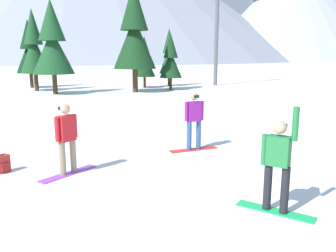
{
  "coord_description": "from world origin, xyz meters",
  "views": [
    {
      "loc": [
        0.12,
        -4.92,
        2.89
      ],
      "look_at": [
        1.18,
        4.28,
        1.0
      ],
      "focal_mm": 37.45,
      "sensor_mm": 36.0,
      "label": 1
    }
  ],
  "objects_px": {
    "snowboarder_foreground": "(278,163)",
    "backpack_red": "(3,164)",
    "pine_tree_young": "(144,60)",
    "snowboarder_background": "(194,120)",
    "pine_tree_tall": "(29,51)",
    "pine_tree_slender": "(52,43)",
    "snowboarder_midground": "(67,138)",
    "pine_tree_leaning": "(34,47)",
    "pine_tree_broad": "(171,59)",
    "ski_lift_tower": "(217,11)",
    "pine_tree_twin": "(169,55)",
    "pine_tree_short": "(134,33)"
  },
  "relations": [
    {
      "from": "pine_tree_young",
      "to": "pine_tree_leaning",
      "type": "bearing_deg",
      "value": -168.61
    },
    {
      "from": "pine_tree_twin",
      "to": "pine_tree_short",
      "type": "xyz_separation_m",
      "value": [
        -3.33,
        -5.38,
        1.63
      ]
    },
    {
      "from": "snowboarder_background",
      "to": "pine_tree_young",
      "type": "relative_size",
      "value": 0.4
    },
    {
      "from": "snowboarder_background",
      "to": "backpack_red",
      "type": "relative_size",
      "value": 3.78
    },
    {
      "from": "backpack_red",
      "to": "ski_lift_tower",
      "type": "distance_m",
      "value": 27.89
    },
    {
      "from": "pine_tree_short",
      "to": "pine_tree_slender",
      "type": "bearing_deg",
      "value": -171.98
    },
    {
      "from": "backpack_red",
      "to": "ski_lift_tower",
      "type": "relative_size",
      "value": 0.04
    },
    {
      "from": "pine_tree_twin",
      "to": "ski_lift_tower",
      "type": "distance_m",
      "value": 6.03
    },
    {
      "from": "pine_tree_short",
      "to": "pine_tree_tall",
      "type": "bearing_deg",
      "value": 151.71
    },
    {
      "from": "snowboarder_midground",
      "to": "pine_tree_slender",
      "type": "distance_m",
      "value": 19.08
    },
    {
      "from": "pine_tree_broad",
      "to": "pine_tree_slender",
      "type": "bearing_deg",
      "value": -165.96
    },
    {
      "from": "backpack_red",
      "to": "pine_tree_young",
      "type": "relative_size",
      "value": 0.11
    },
    {
      "from": "snowboarder_midground",
      "to": "pine_tree_slender",
      "type": "bearing_deg",
      "value": 101.83
    },
    {
      "from": "snowboarder_foreground",
      "to": "backpack_red",
      "type": "height_order",
      "value": "snowboarder_foreground"
    },
    {
      "from": "snowboarder_foreground",
      "to": "pine_tree_twin",
      "type": "relative_size",
      "value": 0.38
    },
    {
      "from": "pine_tree_young",
      "to": "snowboarder_background",
      "type": "bearing_deg",
      "value": -88.78
    },
    {
      "from": "backpack_red",
      "to": "pine_tree_young",
      "type": "distance_m",
      "value": 23.27
    },
    {
      "from": "pine_tree_short",
      "to": "ski_lift_tower",
      "type": "relative_size",
      "value": 0.67
    },
    {
      "from": "snowboarder_midground",
      "to": "pine_tree_broad",
      "type": "distance_m",
      "value": 21.4
    },
    {
      "from": "snowboarder_midground",
      "to": "pine_tree_tall",
      "type": "xyz_separation_m",
      "value": [
        -7.02,
        24.23,
        2.32
      ]
    },
    {
      "from": "pine_tree_twin",
      "to": "pine_tree_slender",
      "type": "height_order",
      "value": "pine_tree_slender"
    },
    {
      "from": "pine_tree_leaning",
      "to": "pine_tree_tall",
      "type": "bearing_deg",
      "value": 110.84
    },
    {
      "from": "pine_tree_broad",
      "to": "pine_tree_twin",
      "type": "xyz_separation_m",
      "value": [
        0.34,
        3.98,
        0.38
      ]
    },
    {
      "from": "backpack_red",
      "to": "pine_tree_slender",
      "type": "xyz_separation_m",
      "value": [
        -2.22,
        18.15,
        3.51
      ]
    },
    {
      "from": "pine_tree_slender",
      "to": "ski_lift_tower",
      "type": "bearing_deg",
      "value": 24.57
    },
    {
      "from": "pine_tree_broad",
      "to": "pine_tree_short",
      "type": "distance_m",
      "value": 3.86
    },
    {
      "from": "pine_tree_young",
      "to": "pine_tree_slender",
      "type": "distance_m",
      "value": 8.36
    },
    {
      "from": "pine_tree_twin",
      "to": "pine_tree_slender",
      "type": "distance_m",
      "value": 11.23
    },
    {
      "from": "backpack_red",
      "to": "pine_tree_tall",
      "type": "relative_size",
      "value": 0.08
    },
    {
      "from": "snowboarder_background",
      "to": "pine_tree_leaning",
      "type": "relative_size",
      "value": 0.28
    },
    {
      "from": "snowboarder_background",
      "to": "pine_tree_slender",
      "type": "bearing_deg",
      "value": 113.86
    },
    {
      "from": "snowboarder_foreground",
      "to": "pine_tree_broad",
      "type": "bearing_deg",
      "value": 87.75
    },
    {
      "from": "pine_tree_broad",
      "to": "ski_lift_tower",
      "type": "bearing_deg",
      "value": 40.05
    },
    {
      "from": "snowboarder_foreground",
      "to": "snowboarder_background",
      "type": "bearing_deg",
      "value": 98.84
    },
    {
      "from": "snowboarder_foreground",
      "to": "backpack_red",
      "type": "distance_m",
      "value": 6.57
    },
    {
      "from": "pine_tree_twin",
      "to": "pine_tree_short",
      "type": "bearing_deg",
      "value": -121.72
    },
    {
      "from": "pine_tree_tall",
      "to": "snowboarder_midground",
      "type": "bearing_deg",
      "value": -73.84
    },
    {
      "from": "pine_tree_young",
      "to": "pine_tree_slender",
      "type": "height_order",
      "value": "pine_tree_slender"
    },
    {
      "from": "snowboarder_foreground",
      "to": "pine_tree_broad",
      "type": "height_order",
      "value": "pine_tree_broad"
    },
    {
      "from": "backpack_red",
      "to": "ski_lift_tower",
      "type": "xyz_separation_m",
      "value": [
        11.59,
        24.46,
        6.69
      ]
    },
    {
      "from": "snowboarder_background",
      "to": "snowboarder_midground",
      "type": "bearing_deg",
      "value": -151.93
    },
    {
      "from": "pine_tree_young",
      "to": "pine_tree_short",
      "type": "bearing_deg",
      "value": -104.04
    },
    {
      "from": "snowboarder_background",
      "to": "pine_tree_tall",
      "type": "bearing_deg",
      "value": 115.14
    },
    {
      "from": "snowboarder_background",
      "to": "pine_tree_tall",
      "type": "height_order",
      "value": "pine_tree_tall"
    },
    {
      "from": "snowboarder_foreground",
      "to": "pine_tree_tall",
      "type": "distance_m",
      "value": 29.19
    },
    {
      "from": "pine_tree_broad",
      "to": "pine_tree_slender",
      "type": "relative_size",
      "value": 0.68
    },
    {
      "from": "pine_tree_broad",
      "to": "pine_tree_short",
      "type": "bearing_deg",
      "value": -154.89
    },
    {
      "from": "pine_tree_leaning",
      "to": "ski_lift_tower",
      "type": "xyz_separation_m",
      "value": [
        15.81,
        3.57,
        3.37
      ]
    },
    {
      "from": "pine_tree_broad",
      "to": "ski_lift_tower",
      "type": "distance_m",
      "value": 7.7
    },
    {
      "from": "pine_tree_leaning",
      "to": "pine_tree_young",
      "type": "relative_size",
      "value": 1.45
    }
  ]
}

